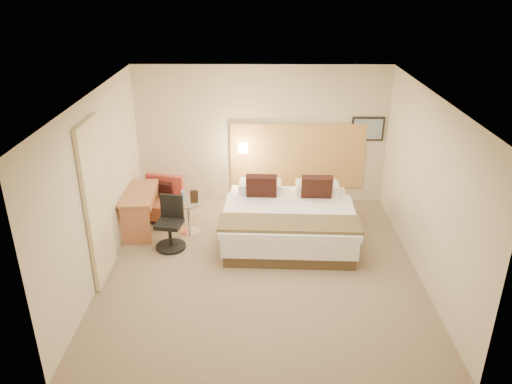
{
  "coord_description": "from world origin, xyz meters",
  "views": [
    {
      "loc": [
        -0.03,
        -6.67,
        4.26
      ],
      "look_at": [
        -0.09,
        0.46,
        1.08
      ],
      "focal_mm": 35.0,
      "sensor_mm": 36.0,
      "label": 1
    }
  ],
  "objects_px": {
    "bed": "(289,219)",
    "lounge_chair": "(162,202)",
    "desk_chair": "(170,227)",
    "side_table": "(189,215)",
    "desk": "(141,200)"
  },
  "relations": [
    {
      "from": "bed",
      "to": "side_table",
      "type": "xyz_separation_m",
      "value": [
        -1.74,
        0.17,
        -0.02
      ]
    },
    {
      "from": "bed",
      "to": "side_table",
      "type": "relative_size",
      "value": 3.6
    },
    {
      "from": "bed",
      "to": "desk_chair",
      "type": "xyz_separation_m",
      "value": [
        -1.97,
        -0.35,
        0.02
      ]
    },
    {
      "from": "lounge_chair",
      "to": "desk",
      "type": "height_order",
      "value": "lounge_chair"
    },
    {
      "from": "bed",
      "to": "desk",
      "type": "distance_m",
      "value": 2.6
    },
    {
      "from": "lounge_chair",
      "to": "side_table",
      "type": "distance_m",
      "value": 0.82
    },
    {
      "from": "lounge_chair",
      "to": "desk_chair",
      "type": "height_order",
      "value": "desk_chair"
    },
    {
      "from": "desk",
      "to": "desk_chair",
      "type": "bearing_deg",
      "value": -45.65
    },
    {
      "from": "lounge_chair",
      "to": "side_table",
      "type": "xyz_separation_m",
      "value": [
        0.58,
        -0.58,
        0.02
      ]
    },
    {
      "from": "side_table",
      "to": "desk_chair",
      "type": "relative_size",
      "value": 0.71
    },
    {
      "from": "bed",
      "to": "lounge_chair",
      "type": "relative_size",
      "value": 2.64
    },
    {
      "from": "lounge_chair",
      "to": "side_table",
      "type": "relative_size",
      "value": 1.37
    },
    {
      "from": "lounge_chair",
      "to": "side_table",
      "type": "height_order",
      "value": "lounge_chair"
    },
    {
      "from": "desk_chair",
      "to": "desk",
      "type": "bearing_deg",
      "value": 134.35
    },
    {
      "from": "side_table",
      "to": "desk_chair",
      "type": "distance_m",
      "value": 0.57
    }
  ]
}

